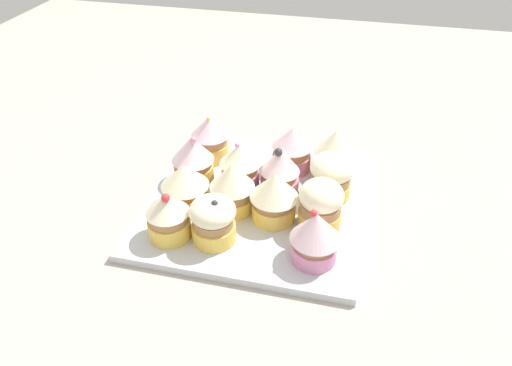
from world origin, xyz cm
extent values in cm
cube|color=#B2A899|center=(0.00, 0.00, -1.50)|extent=(180.00, 180.00, 3.00)
cube|color=silver|center=(0.00, 0.00, 0.60)|extent=(31.09, 31.09, 1.20)
cylinder|color=#EFC651|center=(-10.04, -9.41, 2.49)|extent=(5.72, 5.72, 2.58)
cylinder|color=#AD7F51|center=(-10.04, -9.41, 4.44)|extent=(5.18, 5.18, 1.33)
cone|color=#F4EDC6|center=(-10.04, -9.41, 6.92)|extent=(6.13, 6.13, 3.62)
cylinder|color=pink|center=(-3.57, -9.16, 2.49)|extent=(6.03, 6.03, 2.59)
cylinder|color=#AD7F51|center=(-3.57, -9.16, 4.51)|extent=(5.67, 5.67, 1.45)
cone|color=silver|center=(-3.57, -9.16, 6.90)|extent=(6.26, 6.26, 3.32)
cylinder|color=#EFC651|center=(9.79, -9.28, 2.56)|extent=(5.93, 5.93, 2.71)
cylinder|color=#AD7F51|center=(9.79, -9.28, 4.64)|extent=(5.51, 5.51, 1.46)
cone|color=silver|center=(9.79, -9.28, 7.02)|extent=(6.11, 6.11, 3.30)
sphere|color=#EAD64C|center=(9.71, -8.92, 8.57)|extent=(0.64, 0.64, 0.64)
cylinder|color=#EFC651|center=(-10.28, -3.55, 2.31)|extent=(5.87, 5.87, 2.22)
cylinder|color=#AD7F51|center=(-10.28, -3.55, 4.15)|extent=(5.53, 5.53, 1.47)
ellipsoid|color=#F4EDC6|center=(-10.28, -3.55, 6.11)|extent=(6.32, 6.32, 4.06)
cylinder|color=pink|center=(-2.87, -3.07, 2.31)|extent=(5.67, 5.67, 2.22)
cylinder|color=#AD7F51|center=(-2.87, -3.07, 4.03)|extent=(5.00, 5.00, 1.22)
cone|color=silver|center=(-2.87, -3.07, 6.53)|extent=(5.78, 5.78, 3.77)
sphere|color=#333338|center=(-2.63, -2.49, 8.23)|extent=(1.20, 1.20, 1.20)
cylinder|color=pink|center=(3.16, -3.10, 2.37)|extent=(5.69, 5.69, 2.34)
cylinder|color=#AD7F51|center=(3.16, -3.10, 4.31)|extent=(5.25, 5.25, 1.55)
cone|color=#F4EDC6|center=(3.16, -3.10, 6.63)|extent=(6.11, 6.11, 3.08)
sphere|color=pink|center=(3.56, -3.20, 8.06)|extent=(0.71, 0.71, 0.71)
cylinder|color=#EFC651|center=(10.28, -2.50, 2.54)|extent=(6.00, 6.00, 2.68)
cylinder|color=#AD7F51|center=(10.28, -2.50, 4.46)|extent=(5.55, 5.55, 1.15)
cone|color=silver|center=(10.28, -2.50, 6.95)|extent=(6.33, 6.33, 3.83)
sphere|color=pink|center=(9.77, -2.10, 8.72)|extent=(0.98, 0.98, 0.98)
cylinder|color=#EFC651|center=(-9.63, 3.52, 2.46)|extent=(5.77, 5.77, 2.51)
cylinder|color=#AD7F51|center=(-9.63, 3.52, 4.37)|extent=(5.51, 5.51, 1.32)
ellipsoid|color=#F4EDC6|center=(-9.63, 3.52, 6.32)|extent=(5.90, 5.90, 4.28)
cylinder|color=#EFC651|center=(-3.30, 3.36, 2.43)|extent=(6.05, 6.05, 2.45)
cylinder|color=#AD7F51|center=(-3.30, 3.36, 4.26)|extent=(5.56, 5.56, 1.23)
cone|color=#F4EDC6|center=(-3.30, 3.36, 6.69)|extent=(6.66, 6.66, 3.62)
cylinder|color=#EFC651|center=(2.76, 2.64, 2.33)|extent=(5.93, 5.93, 2.27)
cylinder|color=#AD7F51|center=(2.76, 2.64, 4.24)|extent=(5.48, 5.48, 1.55)
cone|color=#F4EDC6|center=(2.76, 2.64, 6.83)|extent=(6.30, 6.30, 3.63)
cylinder|color=#EFC651|center=(9.39, 3.44, 2.37)|extent=(6.12, 6.12, 2.34)
cylinder|color=#AD7F51|center=(9.39, 3.44, 4.11)|extent=(5.66, 5.66, 1.13)
cone|color=#F4EDC6|center=(9.39, 3.44, 6.31)|extent=(6.77, 6.77, 3.27)
cylinder|color=pink|center=(-9.77, 9.96, 2.34)|extent=(5.67, 5.67, 2.28)
cylinder|color=#AD7F51|center=(-9.77, 9.96, 4.03)|extent=(5.13, 5.13, 1.10)
cone|color=silver|center=(-9.77, 9.96, 6.49)|extent=(6.27, 6.27, 3.83)
sphere|color=red|center=(-9.29, 9.67, 8.27)|extent=(0.87, 0.87, 0.87)
cylinder|color=#EFC651|center=(3.40, 9.42, 2.42)|extent=(5.77, 5.77, 2.45)
cylinder|color=#AD7F51|center=(3.40, 9.42, 4.28)|extent=(5.20, 5.20, 1.27)
ellipsoid|color=#F4EDC6|center=(3.40, 9.42, 5.98)|extent=(6.02, 6.02, 3.54)
sphere|color=#333338|center=(2.91, 9.86, 7.62)|extent=(0.88, 0.88, 0.88)
cylinder|color=#EFC651|center=(9.29, 10.08, 2.50)|extent=(5.62, 5.62, 2.61)
cylinder|color=#AD7F51|center=(9.29, 10.08, 4.47)|extent=(5.18, 5.18, 1.33)
cone|color=#F4EDC6|center=(9.29, 10.08, 6.56)|extent=(5.69, 5.69, 2.85)
sphere|color=red|center=(9.09, 10.47, 7.82)|extent=(1.13, 1.13, 1.13)
camera|label=1|loc=(-12.74, 53.72, 44.74)|focal=33.79mm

